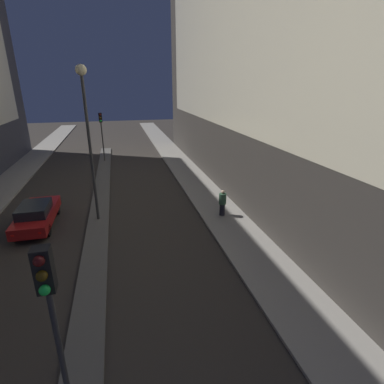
{
  "coord_description": "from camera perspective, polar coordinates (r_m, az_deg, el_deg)",
  "views": [
    {
      "loc": [
        1.49,
        -1.36,
        7.61
      ],
      "look_at": [
        5.44,
        14.57,
        1.62
      ],
      "focal_mm": 28.0,
      "sensor_mm": 36.0,
      "label": 1
    }
  ],
  "objects": [
    {
      "name": "traffic_light_near",
      "position": [
        6.6,
        -25.27,
        -19.34
      ],
      "size": [
        0.32,
        0.42,
        4.75
      ],
      "color": "#383838",
      "rests_on": "median_strip"
    },
    {
      "name": "car_left_lane",
      "position": [
        18.83,
        -27.49,
        -3.8
      ],
      "size": [
        1.76,
        4.71,
        1.41
      ],
      "color": "maroon",
      "rests_on": "ground"
    },
    {
      "name": "street_lamp",
      "position": [
        16.87,
        -19.46,
        13.39
      ],
      "size": [
        0.55,
        0.55,
        8.35
      ],
      "color": "#383838",
      "rests_on": "median_strip"
    },
    {
      "name": "traffic_light_mid",
      "position": [
        31.35,
        -16.9,
        11.91
      ],
      "size": [
        0.32,
        0.42,
        4.75
      ],
      "color": "#383838",
      "rests_on": "median_strip"
    },
    {
      "name": "median_strip",
      "position": [
        21.34,
        -17.0,
        -1.54
      ],
      "size": [
        1.16,
        35.1,
        0.15
      ],
      "color": "#56544F",
      "rests_on": "ground"
    },
    {
      "name": "pedestrian_on_right_sidewalk",
      "position": [
        17.87,
        5.82,
        -1.99
      ],
      "size": [
        0.44,
        0.44,
        1.58
      ],
      "color": "black",
      "rests_on": "sidewalk_right"
    }
  ]
}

